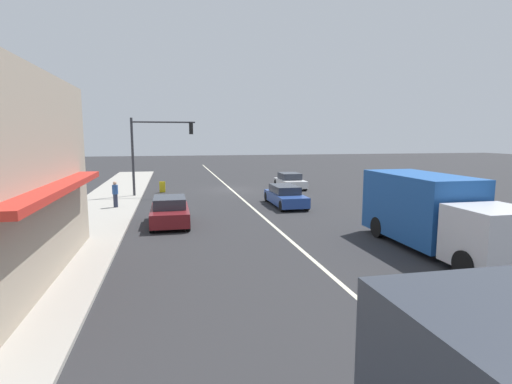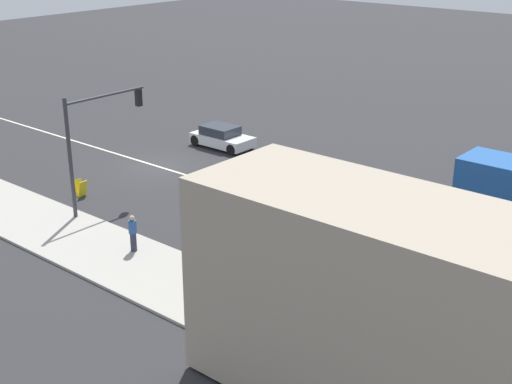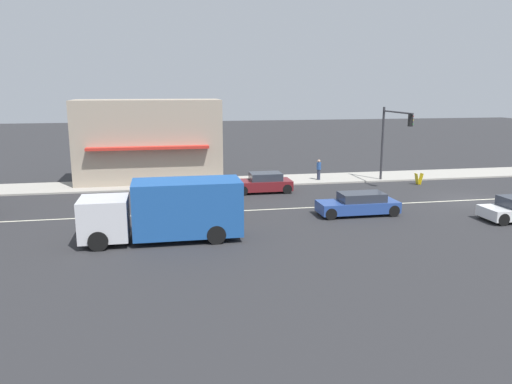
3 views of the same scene
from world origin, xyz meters
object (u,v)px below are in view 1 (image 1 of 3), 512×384
at_px(van_white, 290,181).
at_px(sedan_maroon, 170,212).
at_px(delivery_truck, 433,212).
at_px(pedestrian, 115,194).
at_px(coupe_blue, 285,196).
at_px(traffic_signal_main, 153,143).
at_px(warning_aframe_sign, 162,187).

relative_size(van_white, sedan_maroon, 0.98).
height_order(delivery_truck, van_white, delivery_truck).
distance_m(pedestrian, coupe_blue, 10.48).
xyz_separation_m(traffic_signal_main, coupe_blue, (-8.32, 5.84, -3.27)).
xyz_separation_m(traffic_signal_main, pedestrian, (2.10, 4.86, -2.95)).
bearing_deg(warning_aframe_sign, sedan_maroon, 92.79).
distance_m(delivery_truck, sedan_maroon, 12.06).
bearing_deg(van_white, warning_aframe_sign, 0.87).
height_order(van_white, sedan_maroon, sedan_maroon).
xyz_separation_m(traffic_signal_main, delivery_truck, (-11.12, 16.61, -2.43)).
xyz_separation_m(pedestrian, delivery_truck, (-13.23, 11.75, 0.52)).
bearing_deg(sedan_maroon, pedestrian, -57.42).
relative_size(delivery_truck, van_white, 1.95).
bearing_deg(delivery_truck, warning_aframe_sign, -60.57).
bearing_deg(warning_aframe_sign, traffic_signal_main, 76.03).
bearing_deg(traffic_signal_main, delivery_truck, 123.81).
bearing_deg(sedan_maroon, coupe_blue, -150.50).
bearing_deg(warning_aframe_sign, van_white, -179.13).
bearing_deg(pedestrian, warning_aframe_sign, -110.62).
distance_m(warning_aframe_sign, coupe_blue, 11.17).
distance_m(traffic_signal_main, delivery_truck, 20.14).
height_order(delivery_truck, coupe_blue, delivery_truck).
bearing_deg(traffic_signal_main, coupe_blue, 144.93).
bearing_deg(van_white, traffic_signal_main, 11.76).
relative_size(warning_aframe_sign, van_white, 0.22).
bearing_deg(coupe_blue, pedestrian, -5.37).
distance_m(traffic_signal_main, coupe_blue, 10.69).
xyz_separation_m(pedestrian, sedan_maroon, (-3.23, 5.05, -0.29)).
xyz_separation_m(van_white, sedan_maroon, (10.00, 12.23, 0.03)).
relative_size(warning_aframe_sign, delivery_truck, 0.11).
bearing_deg(pedestrian, delivery_truck, 138.39).
distance_m(van_white, coupe_blue, 8.63).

